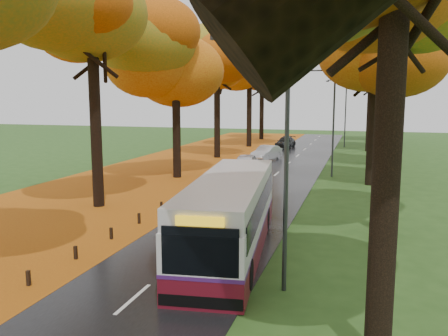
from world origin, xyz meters
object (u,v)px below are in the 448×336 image
at_px(bus, 230,213).
at_px(car_white, 245,164).
at_px(car_silver, 267,153).
at_px(streetlamp_near, 278,140).
at_px(streetlamp_mid, 330,114).
at_px(car_dark, 285,142).
at_px(streetlamp_far, 343,107).

height_order(bus, car_white, bus).
distance_m(bus, car_silver, 26.82).
bearing_deg(streetlamp_near, streetlamp_mid, 90.00).
height_order(car_white, car_dark, car_white).
bearing_deg(car_white, streetlamp_mid, 0.90).
height_order(streetlamp_near, car_white, streetlamp_near).
xyz_separation_m(car_white, car_silver, (0.00, 8.30, -0.08)).
distance_m(car_white, car_silver, 8.30).
bearing_deg(car_silver, car_dark, 104.72).
relative_size(streetlamp_mid, car_dark, 1.83).
height_order(car_white, car_silver, car_white).
xyz_separation_m(streetlamp_near, car_white, (-6.30, 21.38, -3.91)).
distance_m(streetlamp_near, streetlamp_far, 44.00).
height_order(car_silver, car_dark, car_silver).
bearing_deg(streetlamp_far, streetlamp_near, -90.00).
relative_size(streetlamp_far, bus, 0.72).
height_order(streetlamp_mid, bus, streetlamp_mid).
height_order(streetlamp_far, car_silver, streetlamp_far).
xyz_separation_m(bus, car_dark, (-3.91, 37.65, -0.88)).
bearing_deg(streetlamp_far, car_dark, -153.19).
height_order(streetlamp_near, bus, streetlamp_near).
bearing_deg(streetlamp_mid, bus, -97.23).
distance_m(streetlamp_near, streetlamp_mid, 22.00).
bearing_deg(car_white, car_dark, 85.29).
relative_size(streetlamp_near, car_silver, 1.93).
bearing_deg(car_dark, car_silver, -86.12).
bearing_deg(streetlamp_far, car_silver, -113.74).
relative_size(streetlamp_mid, bus, 0.72).
distance_m(streetlamp_far, car_silver, 16.14).
relative_size(streetlamp_mid, car_silver, 1.93).
relative_size(streetlamp_near, streetlamp_mid, 1.00).
bearing_deg(car_white, streetlamp_far, 69.74).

